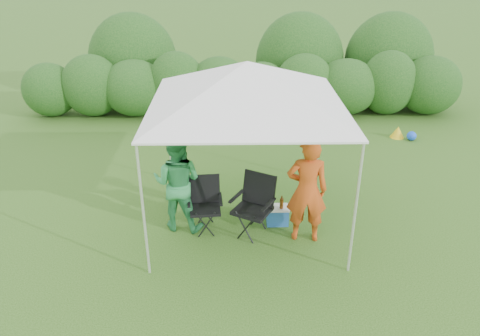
{
  "coord_description": "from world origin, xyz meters",
  "views": [
    {
      "loc": [
        -0.23,
        -6.65,
        4.52
      ],
      "look_at": [
        -0.11,
        0.4,
        1.05
      ],
      "focal_mm": 35.0,
      "sensor_mm": 36.0,
      "label": 1
    }
  ],
  "objects_px": {
    "cooler": "(277,215)",
    "woman": "(177,182)",
    "canopy": "(247,84)",
    "chair_right": "(255,201)",
    "man": "(307,190)",
    "chair_left": "(205,200)"
  },
  "relations": [
    {
      "from": "man",
      "to": "cooler",
      "type": "relative_size",
      "value": 4.56
    },
    {
      "from": "canopy",
      "to": "chair_right",
      "type": "relative_size",
      "value": 3.0
    },
    {
      "from": "chair_left",
      "to": "woman",
      "type": "distance_m",
      "value": 0.56
    },
    {
      "from": "canopy",
      "to": "woman",
      "type": "distance_m",
      "value": 1.99
    },
    {
      "from": "chair_left",
      "to": "canopy",
      "type": "bearing_deg",
      "value": 15.92
    },
    {
      "from": "chair_right",
      "to": "chair_left",
      "type": "distance_m",
      "value": 0.86
    },
    {
      "from": "canopy",
      "to": "chair_right",
      "type": "xyz_separation_m",
      "value": [
        0.13,
        -0.41,
        -1.88
      ]
    },
    {
      "from": "canopy",
      "to": "cooler",
      "type": "xyz_separation_m",
      "value": [
        0.54,
        -0.18,
        -2.3
      ]
    },
    {
      "from": "cooler",
      "to": "woman",
      "type": "bearing_deg",
      "value": -179.22
    },
    {
      "from": "chair_right",
      "to": "man",
      "type": "xyz_separation_m",
      "value": [
        0.82,
        -0.22,
        0.32
      ]
    },
    {
      "from": "chair_right",
      "to": "chair_left",
      "type": "xyz_separation_m",
      "value": [
        -0.84,
        0.15,
        -0.06
      ]
    },
    {
      "from": "canopy",
      "to": "cooler",
      "type": "relative_size",
      "value": 7.81
    },
    {
      "from": "woman",
      "to": "man",
      "type": "bearing_deg",
      "value": -178.6
    },
    {
      "from": "woman",
      "to": "cooler",
      "type": "xyz_separation_m",
      "value": [
        1.7,
        0.06,
        -0.7
      ]
    },
    {
      "from": "man",
      "to": "cooler",
      "type": "distance_m",
      "value": 0.96
    },
    {
      "from": "canopy",
      "to": "cooler",
      "type": "height_order",
      "value": "canopy"
    },
    {
      "from": "chair_right",
      "to": "canopy",
      "type": "bearing_deg",
      "value": 136.83
    },
    {
      "from": "man",
      "to": "woman",
      "type": "relative_size",
      "value": 1.05
    },
    {
      "from": "chair_left",
      "to": "cooler",
      "type": "distance_m",
      "value": 1.31
    },
    {
      "from": "cooler",
      "to": "canopy",
      "type": "bearing_deg",
      "value": 159.99
    },
    {
      "from": "chair_right",
      "to": "chair_left",
      "type": "relative_size",
      "value": 1.11
    },
    {
      "from": "woman",
      "to": "cooler",
      "type": "distance_m",
      "value": 1.84
    }
  ]
}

